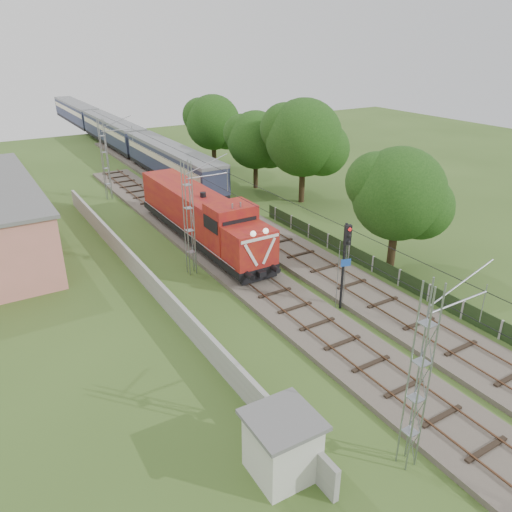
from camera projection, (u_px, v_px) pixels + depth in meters
ground at (334, 342)px, 27.29m from camera, size 140.00×140.00×0.00m
track_main at (266, 288)px, 32.67m from camera, size 4.20×70.00×0.45m
track_side at (236, 218)px, 45.18m from camera, size 4.20×80.00×0.45m
catenary at (190, 219)px, 33.60m from camera, size 3.31×70.00×8.00m
boundary_wall at (144, 274)px, 33.26m from camera, size 0.25×40.00×1.50m
fence at (399, 277)px, 33.18m from camera, size 0.12×32.00×1.20m
locomotive at (201, 216)px, 39.22m from camera, size 3.14×17.95×4.56m
coach_rake at (113, 130)px, 72.97m from camera, size 2.99×66.56×3.45m
signal_post at (346, 252)px, 29.05m from camera, size 0.60×0.48×5.57m
relay_hut at (282, 445)px, 18.69m from camera, size 2.61×2.61×2.65m
tree_a at (400, 195)px, 33.87m from camera, size 6.71×6.39×8.70m
tree_b at (305, 139)px, 47.53m from camera, size 7.76×7.39×10.06m
tree_c at (256, 141)px, 52.49m from camera, size 6.35×6.05×8.23m
tree_d at (214, 123)px, 60.19m from camera, size 6.88×6.55×8.91m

